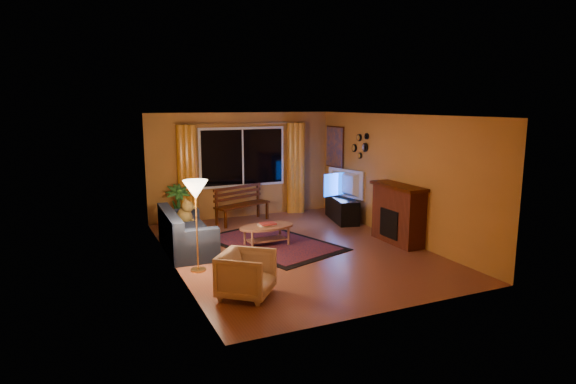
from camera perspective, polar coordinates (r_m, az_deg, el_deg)
name	(u,v)px	position (r m, az deg, el deg)	size (l,w,h in m)	color
floor	(294,250)	(9.11, 0.77, -6.88)	(4.50, 6.00, 0.02)	brown
ceiling	(295,115)	(8.70, 0.81, 9.17)	(4.50, 6.00, 0.02)	white
wall_back	(242,165)	(11.59, -5.47, 3.19)	(4.50, 0.02, 2.50)	#C17F36
wall_left	(170,193)	(8.15, -13.79, -0.14)	(0.02, 6.00, 2.50)	#C17F36
wall_right	(396,177)	(9.97, 12.67, 1.80)	(0.02, 6.00, 2.50)	#C17F36
window	(243,157)	(11.51, -5.39, 4.14)	(2.00, 0.02, 1.30)	black
curtain_rod	(243,123)	(11.41, -5.38, 8.12)	(0.03, 0.03, 3.20)	#BF8C3F
curtain_left	(187,175)	(11.13, -11.85, 2.04)	(0.36, 0.36, 2.24)	orange
curtain_right	(295,168)	(11.99, 0.87, 2.85)	(0.36, 0.36, 2.24)	orange
bench	(243,214)	(11.14, -5.40, -2.56)	(1.37, 0.40, 0.41)	#3B1502
potted_plant	(178,207)	(10.71, -12.93, -1.77)	(0.55, 0.55, 0.97)	#235B1E
sofa	(187,231)	(9.16, -11.90, -4.49)	(0.80, 1.87, 0.75)	#1B2337
dog	(184,215)	(9.52, -12.19, -2.64)	(0.29, 0.39, 0.43)	olive
armchair	(246,272)	(6.90, -4.96, -9.44)	(0.70, 0.66, 0.72)	#D7B393
floor_lamp	(197,226)	(7.92, -10.77, -4.01)	(0.25, 0.25, 1.51)	#BF8C3F
rug	(272,243)	(9.48, -1.87, -6.07)	(1.70, 2.69, 0.02)	maroon
coffee_table	(267,236)	(9.31, -2.55, -5.19)	(1.09, 1.09, 0.39)	#A5694F
tv_console	(342,209)	(11.34, 6.39, -1.99)	(0.44, 1.32, 0.55)	black
television	(342,184)	(11.23, 6.46, 1.00)	(1.13, 0.15, 0.65)	black
fireplace	(398,215)	(9.66, 12.92, -2.71)	(0.40, 1.20, 1.10)	maroon
mirror_cluster	(360,144)	(10.94, 8.51, 5.59)	(0.06, 0.60, 0.56)	black
painting	(335,147)	(11.94, 5.56, 5.33)	(0.04, 0.76, 0.96)	orange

